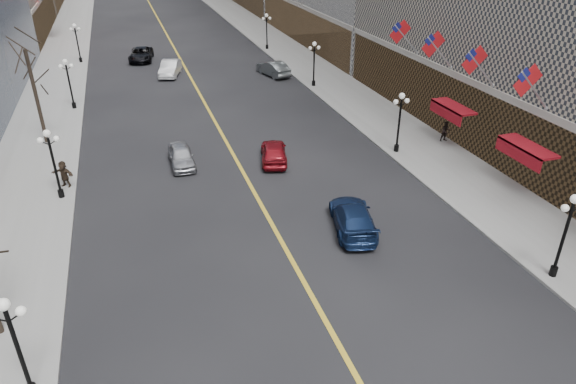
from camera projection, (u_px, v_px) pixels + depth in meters
sidewalk_east at (274, 42)px, 72.92m from camera, size 6.00×230.00×0.15m
sidewalk_west at (64, 56)px, 65.39m from camera, size 6.00×230.00×0.15m
lane_line at (167, 35)px, 77.58m from camera, size 0.25×200.00×0.02m
streetlamp_east_0 at (566, 228)px, 24.00m from camera, size 1.26×0.44×4.52m
streetlamp_east_1 at (400, 116)px, 37.43m from camera, size 1.26×0.44×4.52m
streetlamp_east_2 at (314, 59)px, 52.53m from camera, size 1.26×0.44×4.52m
streetlamp_east_3 at (267, 27)px, 67.64m from camera, size 1.26×0.44×4.52m
streetlamp_west_0 at (15, 340)px, 17.66m from camera, size 1.26×0.44×4.52m
streetlamp_west_1 at (52, 157)px, 31.08m from camera, size 1.26×0.44×4.52m
streetlamp_west_2 at (69, 79)px, 46.19m from camera, size 1.26×0.44×4.52m
streetlamp_west_3 at (77, 39)px, 61.29m from camera, size 1.26×0.44×4.52m
flag_2 at (530, 83)px, 29.59m from camera, size 2.87×0.12×2.87m
flag_3 at (476, 63)px, 33.78m from camera, size 2.87×0.12×2.87m
flag_4 at (435, 46)px, 37.98m from camera, size 2.87×0.12×2.87m
flag_5 at (402, 34)px, 42.17m from camera, size 2.87×0.12×2.87m
awning_b at (525, 149)px, 31.79m from camera, size 1.40×4.00×0.93m
awning_c at (451, 108)px, 38.50m from camera, size 1.40×4.00×0.93m
tree_west_far at (29, 65)px, 37.44m from camera, size 3.60×3.60×7.92m
car_nb_near at (181, 156)px, 36.56m from camera, size 1.71×4.21×1.43m
car_nb_mid at (170, 68)px, 57.33m from camera, size 3.17×5.40×1.68m
car_nb_far at (141, 54)px, 63.30m from camera, size 3.48×6.03×1.58m
car_sb_near at (353, 217)px, 28.97m from camera, size 3.36×5.68×1.55m
car_sb_mid at (274, 152)px, 37.10m from camera, size 2.86×4.83×1.54m
car_sb_far at (273, 68)px, 57.34m from camera, size 2.95×5.25×1.64m
ped_east_walk at (446, 131)px, 40.10m from camera, size 0.81×0.47×1.62m
ped_west_far at (64, 174)px, 33.28m from camera, size 1.61×1.34×1.77m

